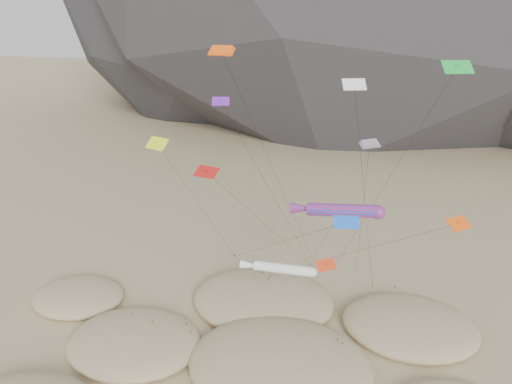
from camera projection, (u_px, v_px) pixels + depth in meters
dunes at (249, 371)px, 43.47m from camera, size 48.81×37.76×3.58m
dune_grass at (245, 367)px, 43.67m from camera, size 42.80×29.80×1.52m
kite_stakes at (303, 270)px, 60.97m from camera, size 20.15×4.93×0.30m
rainbow_tube_kite at (339, 210)px, 47.30m from camera, size 9.12×13.56×13.34m
white_tube_kite at (280, 268)px, 42.48m from camera, size 9.27×15.91×10.24m
orange_parafoil at (223, 54)px, 46.83m from camera, size 9.54×11.36×27.07m
multi_parafoil at (370, 146)px, 45.51m from camera, size 2.04×9.75×19.15m
delta_kites at (318, 160)px, 44.09m from camera, size 31.02×20.54×26.24m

